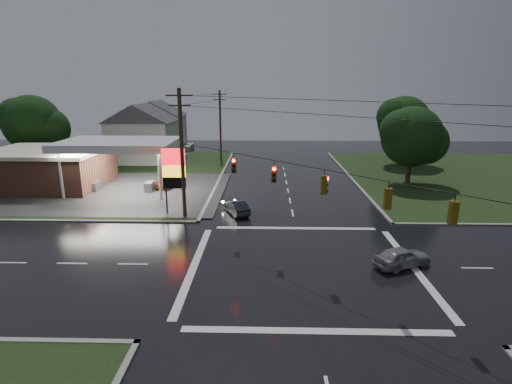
{
  "coord_description": "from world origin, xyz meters",
  "views": [
    {
      "loc": [
        -2.41,
        -23.5,
        11.19
      ],
      "look_at": [
        -3.21,
        7.05,
        3.0
      ],
      "focal_mm": 28.0,
      "sensor_mm": 36.0,
      "label": 1
    }
  ],
  "objects_px": {
    "gas_station": "(58,165)",
    "tree_nw_behind": "(34,124)",
    "house_near": "(143,132)",
    "house_far": "(157,125)",
    "utility_pole_nw": "(182,153)",
    "car_crossing": "(402,257)",
    "car_pump": "(168,181)",
    "tree_ne_far": "(405,122)",
    "tree_ne_near": "(413,137)",
    "pylon_sign": "(174,170)",
    "utility_pole_n": "(220,124)",
    "car_north": "(236,207)"
  },
  "relations": [
    {
      "from": "house_near",
      "to": "tree_ne_near",
      "type": "bearing_deg",
      "value": -21.76
    },
    {
      "from": "utility_pole_nw",
      "to": "house_far",
      "type": "bearing_deg",
      "value": 107.92
    },
    {
      "from": "tree_ne_near",
      "to": "tree_ne_far",
      "type": "bearing_deg",
      "value": 75.93
    },
    {
      "from": "utility_pole_nw",
      "to": "car_north",
      "type": "xyz_separation_m",
      "value": [
        4.43,
        1.18,
        -5.1
      ]
    },
    {
      "from": "house_far",
      "to": "utility_pole_nw",
      "type": "bearing_deg",
      "value": -72.08
    },
    {
      "from": "gas_station",
      "to": "pylon_sign",
      "type": "distance_m",
      "value": 17.81
    },
    {
      "from": "utility_pole_nw",
      "to": "car_north",
      "type": "relative_size",
      "value": 2.93
    },
    {
      "from": "utility_pole_nw",
      "to": "tree_nw_behind",
      "type": "xyz_separation_m",
      "value": [
        -24.34,
        20.49,
        0.46
      ]
    },
    {
      "from": "utility_pole_n",
      "to": "gas_station",
      "type": "bearing_deg",
      "value": -131.47
    },
    {
      "from": "gas_station",
      "to": "tree_ne_far",
      "type": "height_order",
      "value": "tree_ne_far"
    },
    {
      "from": "gas_station",
      "to": "tree_ne_far",
      "type": "relative_size",
      "value": 2.67
    },
    {
      "from": "tree_ne_far",
      "to": "car_north",
      "type": "height_order",
      "value": "tree_ne_far"
    },
    {
      "from": "utility_pole_nw",
      "to": "house_near",
      "type": "bearing_deg",
      "value": 113.37
    },
    {
      "from": "house_near",
      "to": "gas_station",
      "type": "bearing_deg",
      "value": -106.17
    },
    {
      "from": "gas_station",
      "to": "tree_ne_far",
      "type": "bearing_deg",
      "value": 18.46
    },
    {
      "from": "tree_ne_far",
      "to": "car_crossing",
      "type": "relative_size",
      "value": 2.58
    },
    {
      "from": "utility_pole_nw",
      "to": "tree_ne_far",
      "type": "height_order",
      "value": "utility_pole_nw"
    },
    {
      "from": "pylon_sign",
      "to": "car_north",
      "type": "xyz_separation_m",
      "value": [
        5.43,
        0.18,
        -3.39
      ]
    },
    {
      "from": "tree_nw_behind",
      "to": "tree_ne_near",
      "type": "xyz_separation_m",
      "value": [
        47.98,
        -8.0,
        -0.62
      ]
    },
    {
      "from": "house_far",
      "to": "tree_nw_behind",
      "type": "relative_size",
      "value": 1.1
    },
    {
      "from": "car_crossing",
      "to": "car_pump",
      "type": "relative_size",
      "value": 0.79
    },
    {
      "from": "utility_pole_nw",
      "to": "car_crossing",
      "type": "distance_m",
      "value": 19.03
    },
    {
      "from": "house_far",
      "to": "pylon_sign",
      "type": "bearing_deg",
      "value": -73.02
    },
    {
      "from": "gas_station",
      "to": "tree_nw_behind",
      "type": "height_order",
      "value": "tree_nw_behind"
    },
    {
      "from": "pylon_sign",
      "to": "tree_ne_near",
      "type": "height_order",
      "value": "tree_ne_near"
    },
    {
      "from": "house_near",
      "to": "tree_nw_behind",
      "type": "distance_m",
      "value": 14.33
    },
    {
      "from": "pylon_sign",
      "to": "utility_pole_n",
      "type": "distance_m",
      "value": 27.56
    },
    {
      "from": "gas_station",
      "to": "utility_pole_n",
      "type": "relative_size",
      "value": 2.5
    },
    {
      "from": "gas_station",
      "to": "car_crossing",
      "type": "bearing_deg",
      "value": -31.52
    },
    {
      "from": "car_crossing",
      "to": "tree_nw_behind",
      "type": "bearing_deg",
      "value": 28.83
    },
    {
      "from": "car_north",
      "to": "car_pump",
      "type": "height_order",
      "value": "car_pump"
    },
    {
      "from": "tree_nw_behind",
      "to": "tree_ne_far",
      "type": "distance_m",
      "value": 51.15
    },
    {
      "from": "car_pump",
      "to": "tree_ne_near",
      "type": "bearing_deg",
      "value": 11.98
    },
    {
      "from": "utility_pole_nw",
      "to": "car_pump",
      "type": "distance_m",
      "value": 12.63
    },
    {
      "from": "car_crossing",
      "to": "utility_pole_nw",
      "type": "bearing_deg",
      "value": 34.74
    },
    {
      "from": "house_far",
      "to": "tree_nw_behind",
      "type": "distance_m",
      "value": 21.65
    },
    {
      "from": "pylon_sign",
      "to": "car_crossing",
      "type": "height_order",
      "value": "pylon_sign"
    },
    {
      "from": "utility_pole_nw",
      "to": "car_pump",
      "type": "bearing_deg",
      "value": 110.59
    },
    {
      "from": "house_near",
      "to": "tree_ne_far",
      "type": "xyz_separation_m",
      "value": [
        38.1,
        -2.01,
        1.77
      ]
    },
    {
      "from": "car_crossing",
      "to": "car_pump",
      "type": "distance_m",
      "value": 28.34
    },
    {
      "from": "utility_pole_n",
      "to": "house_near",
      "type": "distance_m",
      "value": 11.67
    },
    {
      "from": "pylon_sign",
      "to": "tree_nw_behind",
      "type": "relative_size",
      "value": 0.6
    },
    {
      "from": "car_north",
      "to": "car_crossing",
      "type": "bearing_deg",
      "value": 112.62
    },
    {
      "from": "car_pump",
      "to": "house_far",
      "type": "bearing_deg",
      "value": 115.44
    },
    {
      "from": "tree_ne_near",
      "to": "car_pump",
      "type": "relative_size",
      "value": 1.86
    },
    {
      "from": "gas_station",
      "to": "utility_pole_nw",
      "type": "xyz_separation_m",
      "value": [
        16.18,
        -10.2,
        3.17
      ]
    },
    {
      "from": "gas_station",
      "to": "tree_nw_behind",
      "type": "bearing_deg",
      "value": 128.42
    },
    {
      "from": "pylon_sign",
      "to": "house_near",
      "type": "height_order",
      "value": "house_near"
    },
    {
      "from": "gas_station",
      "to": "car_crossing",
      "type": "relative_size",
      "value": 6.89
    },
    {
      "from": "house_near",
      "to": "car_north",
      "type": "relative_size",
      "value": 2.95
    }
  ]
}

